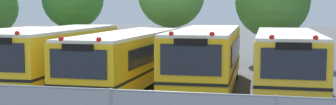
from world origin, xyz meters
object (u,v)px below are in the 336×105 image
school_bus_1 (59,54)px  school_bus_2 (130,57)px  school_bus_4 (287,59)px  tree_3 (271,1)px  school_bus_3 (206,56)px

school_bus_1 → school_bus_2: school_bus_1 is taller
school_bus_1 → school_bus_4: 10.23m
school_bus_2 → tree_3: bearing=-118.9°
school_bus_2 → school_bus_3: bearing=-171.9°
school_bus_1 → school_bus_3: school_bus_3 is taller
school_bus_4 → school_bus_2: bearing=2.4°
school_bus_3 → school_bus_4: 3.39m
school_bus_1 → tree_3: size_ratio=1.62×
school_bus_3 → school_bus_4: school_bus_3 is taller
school_bus_2 → school_bus_3: 3.39m
school_bus_1 → tree_3: (9.66, 10.60, 2.56)m
school_bus_2 → school_bus_3: (3.37, 0.42, 0.08)m
school_bus_3 → tree_3: 10.99m
school_bus_3 → school_bus_2: bearing=6.1°
tree_3 → school_bus_1: bearing=-132.3°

